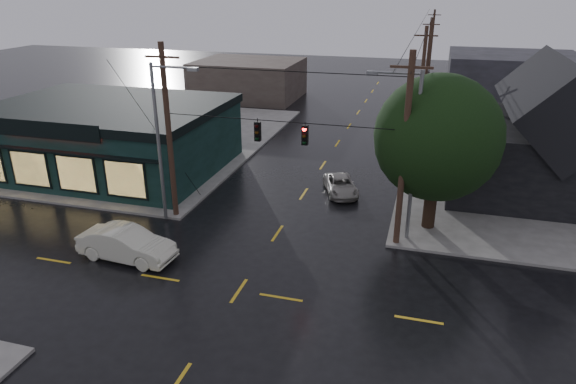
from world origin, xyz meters
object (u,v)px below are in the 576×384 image
(corner_tree, at_px, (438,138))
(sedan_cream, at_px, (127,244))
(suv_silver, at_px, (341,185))
(utility_pole_ne, at_px, (396,244))
(utility_pole_nw, at_px, (176,216))

(corner_tree, bearing_deg, sedan_cream, -152.04)
(corner_tree, xyz_separation_m, suv_silver, (-5.75, 3.86, -4.79))
(corner_tree, relative_size, utility_pole_ne, 0.85)
(utility_pole_nw, height_order, utility_pole_ne, same)
(utility_pole_ne, relative_size, suv_silver, 2.53)
(utility_pole_nw, xyz_separation_m, sedan_cream, (0.03, -5.28, 0.83))
(utility_pole_nw, xyz_separation_m, suv_silver, (8.83, 6.29, 0.56))
(sedan_cream, relative_size, suv_silver, 1.25)
(suv_silver, bearing_deg, sedan_cream, -148.37)
(corner_tree, distance_m, suv_silver, 8.42)
(utility_pole_ne, bearing_deg, corner_tree, 57.14)
(corner_tree, distance_m, sedan_cream, 17.07)
(utility_pole_nw, bearing_deg, utility_pole_ne, 0.00)
(corner_tree, height_order, suv_silver, corner_tree)
(utility_pole_nw, bearing_deg, corner_tree, 9.49)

